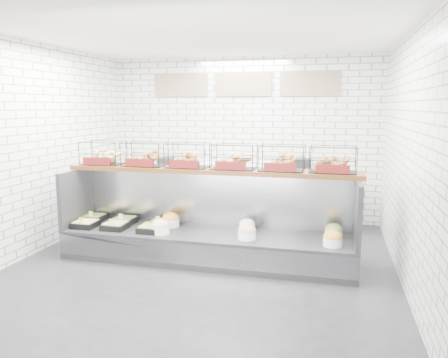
# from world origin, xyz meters

# --- Properties ---
(ground) EXTENTS (5.50, 5.50, 0.00)m
(ground) POSITION_xyz_m (0.00, 0.00, 0.00)
(ground) COLOR black
(ground) RESTS_ON ground
(room_shell) EXTENTS (5.02, 5.51, 3.01)m
(room_shell) POSITION_xyz_m (0.00, 0.60, 2.06)
(room_shell) COLOR white
(room_shell) RESTS_ON ground
(display_case) EXTENTS (4.00, 0.90, 1.20)m
(display_case) POSITION_xyz_m (-0.02, 0.34, 0.33)
(display_case) COLOR black
(display_case) RESTS_ON ground
(bagel_shelf) EXTENTS (4.10, 0.50, 0.40)m
(bagel_shelf) POSITION_xyz_m (0.00, 0.52, 1.38)
(bagel_shelf) COLOR #40220D
(bagel_shelf) RESTS_ON display_case
(prep_counter) EXTENTS (4.00, 0.60, 1.20)m
(prep_counter) POSITION_xyz_m (-0.01, 2.43, 0.47)
(prep_counter) COLOR #93969B
(prep_counter) RESTS_ON ground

